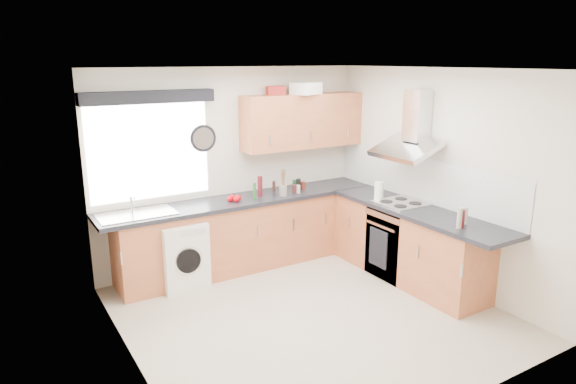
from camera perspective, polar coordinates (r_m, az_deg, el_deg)
ground_plane at (r=5.53m, az=2.45°, el=-13.39°), size 3.60×3.60×0.00m
ceiling at (r=4.88m, az=2.77°, el=13.50°), size 3.60×3.60×0.02m
wall_back at (r=6.59m, az=-6.18°, el=2.75°), size 3.60×0.02×2.50m
wall_front at (r=3.78m, az=18.12°, el=-6.94°), size 3.60×0.02×2.50m
wall_left at (r=4.36m, az=-17.48°, el=-4.03°), size 0.02×3.60×2.50m
wall_right at (r=6.22m, az=16.49°, el=1.53°), size 0.02×3.60×2.50m
window at (r=6.16m, az=-15.10°, el=4.35°), size 1.40×0.02×1.10m
window_blind at (r=6.00m, az=-15.24°, el=10.15°), size 1.50×0.18×0.14m
splashback at (r=6.43m, az=14.42°, el=1.44°), size 0.01×3.00×0.54m
base_cab_back at (r=6.51m, az=-5.68°, el=-4.86°), size 3.00×0.58×0.86m
base_cab_corner at (r=7.30m, az=5.73°, el=-2.70°), size 0.60×0.60×0.86m
base_cab_right at (r=6.35m, az=13.18°, el=-5.73°), size 0.58×2.10×0.86m
worktop_back at (r=6.41m, az=-4.94°, el=-0.90°), size 3.60×0.62×0.05m
worktop_right at (r=6.10m, az=14.34°, el=-2.13°), size 0.62×2.42×0.05m
sink at (r=5.95m, az=-16.49°, el=-2.05°), size 0.84×0.46×0.10m
oven at (r=6.44m, az=12.18°, el=-5.41°), size 0.56×0.58×0.85m
hob_plate at (r=6.29m, az=12.42°, el=-1.19°), size 0.52×0.52×0.01m
extractor_hood at (r=6.19m, az=13.53°, el=6.56°), size 0.52×0.78×0.66m
upper_cabinets at (r=6.81m, az=1.64°, el=7.90°), size 1.70×0.35×0.70m
washing_machine at (r=6.15m, az=-11.87°, el=-6.71°), size 0.55×0.53×0.78m
wall_clock at (r=6.35m, az=-9.37°, el=5.89°), size 0.33×0.04×0.33m
casserole at (r=6.67m, az=2.02°, el=11.43°), size 0.43×0.37×0.15m
storage_box at (r=6.67m, az=-1.40°, el=11.24°), size 0.28×0.25×0.11m
utensil_pot at (r=6.48m, az=-0.55°, el=0.19°), size 0.12×0.12×0.14m
kitchen_roll at (r=6.33m, az=10.06°, el=0.07°), size 0.11×0.11×0.24m
tomato_cluster at (r=6.27m, az=-6.01°, el=-0.70°), size 0.20×0.20×0.07m
jar_0 at (r=6.28m, az=-3.74°, el=0.04°), size 0.04×0.04×0.21m
jar_1 at (r=6.64m, az=0.80°, el=0.37°), size 0.07×0.07×0.10m
jar_2 at (r=6.85m, az=0.76°, el=0.88°), size 0.06×0.06×0.11m
jar_3 at (r=6.44m, az=-3.13°, el=0.63°), size 0.06×0.06×0.26m
jar_4 at (r=6.61m, az=1.16°, el=0.32°), size 0.05×0.05×0.11m
jar_5 at (r=6.75m, az=-1.58°, el=0.71°), size 0.04×0.04×0.13m
jar_6 at (r=6.81m, az=1.69°, el=0.73°), size 0.06×0.06×0.10m
jar_7 at (r=6.75m, az=1.15°, el=0.83°), size 0.06×0.06×0.15m
bottle_0 at (r=5.51m, az=18.52°, el=-2.77°), size 0.05×0.05×0.22m
bottle_1 at (r=5.68m, az=19.05°, el=-2.49°), size 0.06×0.06×0.18m
bottle_2 at (r=5.55m, az=18.70°, el=-2.81°), size 0.07×0.07×0.19m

